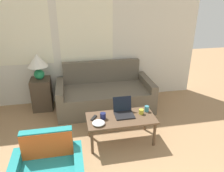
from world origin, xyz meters
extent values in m
cube|color=silver|center=(0.00, 4.20, 1.30)|extent=(6.00, 0.05, 2.60)
cube|color=white|center=(-0.70, 4.17, 1.55)|extent=(1.10, 0.01, 1.30)
cube|color=white|center=(0.55, 4.17, 1.55)|extent=(1.10, 0.01, 1.30)
cube|color=#665B4C|center=(0.84, 3.64, 0.23)|extent=(1.65, 0.94, 0.45)
cube|color=#665B4C|center=(0.84, 4.05, 0.46)|extent=(1.65, 0.12, 0.92)
cube|color=#665B4C|center=(-0.06, 3.64, 0.30)|extent=(0.14, 0.94, 0.60)
cube|color=#665B4C|center=(1.73, 3.64, 0.30)|extent=(0.14, 0.94, 0.60)
cube|color=teal|center=(-0.16, 1.87, 0.39)|extent=(0.61, 0.10, 0.79)
cube|color=#D1511E|center=(-0.16, 1.82, 0.49)|extent=(0.60, 0.01, 0.57)
cube|color=#4C3D2D|center=(-0.44, 3.90, 0.33)|extent=(0.39, 0.39, 0.66)
ellipsoid|color=#1E8451|center=(-0.44, 3.90, 0.76)|extent=(0.21, 0.21, 0.21)
cylinder|color=tan|center=(-0.44, 3.90, 0.90)|extent=(0.02, 0.02, 0.06)
cone|color=white|center=(-0.44, 3.90, 1.05)|extent=(0.39, 0.39, 0.25)
cube|color=brown|center=(0.91, 2.51, 0.43)|extent=(1.09, 0.53, 0.03)
cylinder|color=brown|center=(0.41, 2.30, 0.21)|extent=(0.04, 0.04, 0.41)
cylinder|color=brown|center=(1.40, 2.30, 0.21)|extent=(0.04, 0.04, 0.41)
cylinder|color=brown|center=(0.41, 2.73, 0.21)|extent=(0.04, 0.04, 0.41)
cylinder|color=brown|center=(1.40, 2.73, 0.21)|extent=(0.04, 0.04, 0.41)
cube|color=black|center=(0.97, 2.55, 0.45)|extent=(0.30, 0.24, 0.02)
cube|color=black|center=(0.97, 2.71, 0.58)|extent=(0.30, 0.07, 0.24)
cylinder|color=gold|center=(1.25, 2.56, 0.48)|extent=(0.08, 0.08, 0.08)
cylinder|color=teal|center=(1.37, 2.62, 0.49)|extent=(0.07, 0.07, 0.10)
cylinder|color=#191E4C|center=(0.62, 2.54, 0.49)|extent=(0.09, 0.09, 0.10)
ellipsoid|color=white|center=(0.53, 2.39, 0.47)|extent=(0.19, 0.19, 0.05)
cube|color=black|center=(0.48, 2.57, 0.45)|extent=(0.12, 0.15, 0.02)
camera|label=1|loc=(0.19, -0.36, 2.28)|focal=35.00mm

